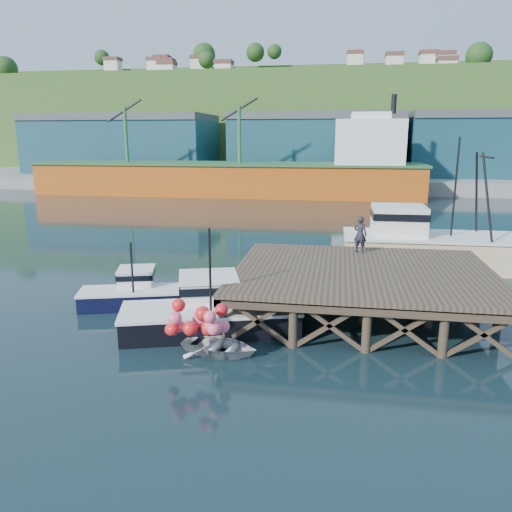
% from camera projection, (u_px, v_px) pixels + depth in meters
% --- Properties ---
extents(ground, '(300.00, 300.00, 0.00)m').
position_uv_depth(ground, '(249.00, 305.00, 24.88)').
color(ground, black).
rests_on(ground, ground).
extents(wharf, '(12.00, 10.00, 2.62)m').
position_uv_depth(wharf, '(363.00, 274.00, 23.37)').
color(wharf, brown).
rests_on(wharf, ground).
extents(far_quay, '(160.00, 40.00, 2.00)m').
position_uv_depth(far_quay, '(316.00, 177.00, 91.82)').
color(far_quay, gray).
rests_on(far_quay, ground).
extents(warehouse_left, '(32.00, 16.00, 9.00)m').
position_uv_depth(warehouse_left, '(124.00, 147.00, 91.34)').
color(warehouse_left, '#194954').
rests_on(warehouse_left, far_quay).
extents(warehouse_mid, '(28.00, 16.00, 9.00)m').
position_uv_depth(warehouse_mid, '(316.00, 147.00, 85.75)').
color(warehouse_mid, '#194954').
rests_on(warehouse_mid, far_quay).
extents(warehouse_right, '(30.00, 16.00, 9.00)m').
position_uv_depth(warehouse_right, '(501.00, 148.00, 80.96)').
color(warehouse_right, '#194954').
rests_on(warehouse_right, far_quay).
extents(cargo_ship, '(55.50, 10.00, 13.75)m').
position_uv_depth(cargo_ship, '(250.00, 172.00, 71.53)').
color(cargo_ship, '#C25312').
rests_on(cargo_ship, ground).
extents(hillside, '(220.00, 50.00, 22.00)m').
position_uv_depth(hillside, '(323.00, 125.00, 118.30)').
color(hillside, '#2D511E').
rests_on(hillside, ground).
extents(boat_navy, '(5.68, 3.71, 3.35)m').
position_uv_depth(boat_navy, '(135.00, 292.00, 24.86)').
color(boat_navy, black).
rests_on(boat_navy, ground).
extents(boat_black, '(8.05, 6.67, 4.68)m').
position_uv_depth(boat_black, '(210.00, 311.00, 21.61)').
color(boat_black, black).
rests_on(boat_black, ground).
extents(trawler, '(12.33, 4.52, 8.23)m').
position_uv_depth(trawler, '(437.00, 242.00, 31.84)').
color(trawler, beige).
rests_on(trawler, ground).
extents(dinghy, '(3.41, 2.74, 0.63)m').
position_uv_depth(dinghy, '(220.00, 346.00, 19.26)').
color(dinghy, silver).
rests_on(dinghy, ground).
extents(dockworker, '(0.84, 0.69, 1.97)m').
position_uv_depth(dockworker, '(360.00, 234.00, 26.74)').
color(dockworker, black).
rests_on(dockworker, wharf).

